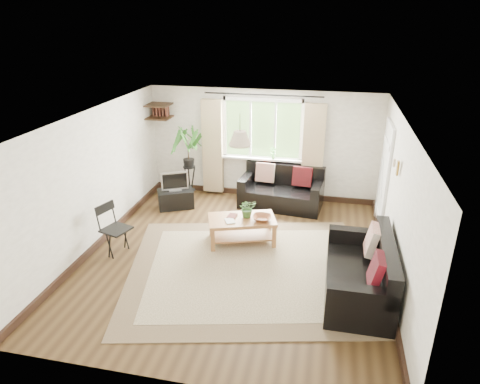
% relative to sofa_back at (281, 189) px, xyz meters
% --- Properties ---
extents(floor, '(5.50, 5.50, 0.00)m').
position_rel_sofa_back_xyz_m(floor, '(-0.50, -2.26, -0.40)').
color(floor, '#332111').
rests_on(floor, ground).
extents(ceiling, '(5.50, 5.50, 0.00)m').
position_rel_sofa_back_xyz_m(ceiling, '(-0.50, -2.26, 2.00)').
color(ceiling, white).
rests_on(ceiling, floor).
extents(wall_back, '(5.00, 0.02, 2.40)m').
position_rel_sofa_back_xyz_m(wall_back, '(-0.50, 0.49, 0.80)').
color(wall_back, beige).
rests_on(wall_back, floor).
extents(wall_front, '(5.00, 0.02, 2.40)m').
position_rel_sofa_back_xyz_m(wall_front, '(-0.50, -5.01, 0.80)').
color(wall_front, beige).
rests_on(wall_front, floor).
extents(wall_left, '(0.02, 5.50, 2.40)m').
position_rel_sofa_back_xyz_m(wall_left, '(-3.00, -2.26, 0.80)').
color(wall_left, beige).
rests_on(wall_left, floor).
extents(wall_right, '(0.02, 5.50, 2.40)m').
position_rel_sofa_back_xyz_m(wall_right, '(2.00, -2.26, 0.80)').
color(wall_right, beige).
rests_on(wall_right, floor).
extents(rug, '(4.51, 4.10, 0.02)m').
position_rel_sofa_back_xyz_m(rug, '(-0.19, -2.59, -0.39)').
color(rug, beige).
rests_on(rug, floor).
extents(window, '(2.50, 0.16, 2.16)m').
position_rel_sofa_back_xyz_m(window, '(-0.50, 0.45, 1.15)').
color(window, white).
rests_on(window, wall_back).
extents(door, '(0.06, 0.96, 2.06)m').
position_rel_sofa_back_xyz_m(door, '(1.97, -0.56, 0.60)').
color(door, silver).
rests_on(door, wall_right).
extents(corner_shelf, '(0.50, 0.50, 0.34)m').
position_rel_sofa_back_xyz_m(corner_shelf, '(-2.75, 0.24, 1.49)').
color(corner_shelf, black).
rests_on(corner_shelf, wall_back).
extents(pendant_lamp, '(0.36, 0.36, 0.54)m').
position_rel_sofa_back_xyz_m(pendant_lamp, '(-0.50, -1.86, 1.65)').
color(pendant_lamp, beige).
rests_on(pendant_lamp, ceiling).
extents(wall_sconce, '(0.12, 0.12, 0.28)m').
position_rel_sofa_back_xyz_m(wall_sconce, '(1.93, -1.96, 1.34)').
color(wall_sconce, beige).
rests_on(wall_sconce, wall_right).
extents(sofa_back, '(1.80, 1.03, 0.81)m').
position_rel_sofa_back_xyz_m(sofa_back, '(0.00, 0.00, 0.00)').
color(sofa_back, black).
rests_on(sofa_back, floor).
extents(sofa_right, '(1.82, 0.91, 0.85)m').
position_rel_sofa_back_xyz_m(sofa_right, '(1.49, -2.89, 0.02)').
color(sofa_right, black).
rests_on(sofa_right, floor).
extents(coffee_table, '(1.32, 0.99, 0.48)m').
position_rel_sofa_back_xyz_m(coffee_table, '(-0.49, -1.72, -0.16)').
color(coffee_table, brown).
rests_on(coffee_table, floor).
extents(table_plant, '(0.39, 0.37, 0.34)m').
position_rel_sofa_back_xyz_m(table_plant, '(-0.41, -1.64, 0.25)').
color(table_plant, '#335E25').
rests_on(table_plant, coffee_table).
extents(bowl, '(0.35, 0.35, 0.08)m').
position_rel_sofa_back_xyz_m(bowl, '(-0.14, -1.71, 0.12)').
color(bowl, brown).
rests_on(bowl, coffee_table).
extents(book_a, '(0.24, 0.26, 0.02)m').
position_rel_sofa_back_xyz_m(book_a, '(-0.75, -1.92, 0.09)').
color(book_a, white).
rests_on(book_a, coffee_table).
extents(book_b, '(0.17, 0.22, 0.02)m').
position_rel_sofa_back_xyz_m(book_b, '(-0.76, -1.67, 0.09)').
color(book_b, '#592A23').
rests_on(book_b, coffee_table).
extents(tv_stand, '(0.84, 0.69, 0.39)m').
position_rel_sofa_back_xyz_m(tv_stand, '(-2.19, -0.54, -0.21)').
color(tv_stand, black).
rests_on(tv_stand, floor).
extents(tv, '(0.59, 0.42, 0.43)m').
position_rel_sofa_back_xyz_m(tv, '(-2.19, -0.54, 0.20)').
color(tv, '#A5A5AA').
rests_on(tv, tv_stand).
extents(palm_stand, '(0.77, 0.77, 1.60)m').
position_rel_sofa_back_xyz_m(palm_stand, '(-2.06, 0.05, 0.40)').
color(palm_stand, black).
rests_on(palm_stand, floor).
extents(folding_chair, '(0.58, 0.58, 0.89)m').
position_rel_sofa_back_xyz_m(folding_chair, '(-2.51, -2.54, 0.04)').
color(folding_chair, black).
rests_on(folding_chair, floor).
extents(sill_plant, '(0.14, 0.10, 0.27)m').
position_rel_sofa_back_xyz_m(sill_plant, '(-0.25, 0.37, 0.66)').
color(sill_plant, '#2D6023').
rests_on(sill_plant, window).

